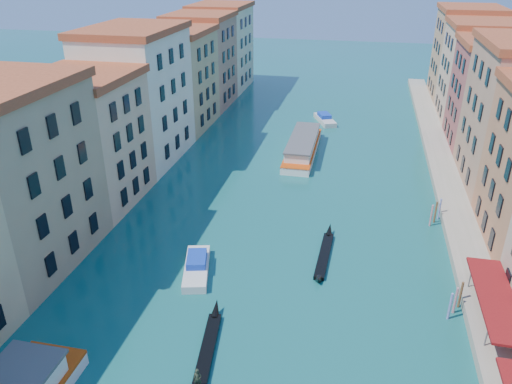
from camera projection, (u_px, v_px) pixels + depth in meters
left_bank_palazzos at (120, 111)px, 73.60m from camera, size 12.80×128.40×21.00m
quay at (451, 197)px, 68.68m from camera, size 4.00×140.00×1.00m
vaporetto_far at (303, 146)px, 84.36m from camera, size 4.57×19.76×2.94m
gondola_fore at (207, 351)px, 42.37m from camera, size 2.63×12.44×2.48m
gondola_far at (324, 253)px, 56.14m from camera, size 1.41×12.15×1.72m
motorboat_mid at (197, 266)px, 53.35m from camera, size 4.32×8.21×1.62m
motorboat_far at (325, 119)px, 100.29m from camera, size 5.31×8.24×1.64m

